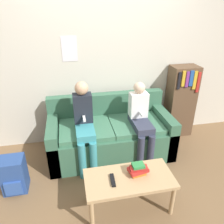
% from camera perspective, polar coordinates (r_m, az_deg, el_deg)
% --- Properties ---
extents(ground_plane, '(10.00, 10.00, 0.00)m').
position_cam_1_polar(ground_plane, '(2.96, 1.55, -16.02)').
color(ground_plane, brown).
extents(wall_back, '(8.00, 0.07, 2.60)m').
position_cam_1_polar(wall_back, '(3.25, -2.31, 14.04)').
color(wall_back, beige).
rests_on(wall_back, ground_plane).
extents(couch, '(1.72, 0.80, 0.82)m').
position_cam_1_polar(couch, '(3.18, -0.48, -6.01)').
color(couch, '#38664C').
rests_on(couch, ground_plane).
extents(coffee_table, '(0.91, 0.45, 0.41)m').
position_cam_1_polar(coffee_table, '(2.37, 4.48, -17.56)').
color(coffee_table, tan).
rests_on(coffee_table, ground_plane).
extents(person_left, '(0.24, 0.55, 1.14)m').
position_cam_1_polar(person_left, '(2.80, -7.26, -2.68)').
color(person_left, teal).
rests_on(person_left, ground_plane).
extents(person_right, '(0.24, 0.55, 1.09)m').
position_cam_1_polar(person_right, '(2.95, 7.53, -1.92)').
color(person_right, '#33384C').
rests_on(person_right, ground_plane).
extents(tv_remote, '(0.05, 0.17, 0.02)m').
position_cam_1_polar(tv_remote, '(2.28, 0.17, -17.36)').
color(tv_remote, black).
rests_on(tv_remote, coffee_table).
extents(book_stack, '(0.22, 0.16, 0.12)m').
position_cam_1_polar(book_stack, '(2.35, 6.82, -14.64)').
color(book_stack, orange).
rests_on(book_stack, coffee_table).
extents(bookshelf, '(0.42, 0.31, 1.16)m').
position_cam_1_polar(bookshelf, '(3.70, 17.43, 2.69)').
color(bookshelf, brown).
rests_on(bookshelf, ground_plane).
extents(backpack, '(0.27, 0.27, 0.44)m').
position_cam_1_polar(backpack, '(2.87, -24.22, -14.77)').
color(backpack, '#284789').
rests_on(backpack, ground_plane).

